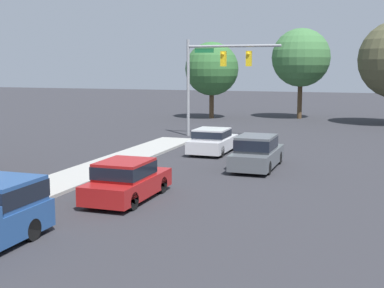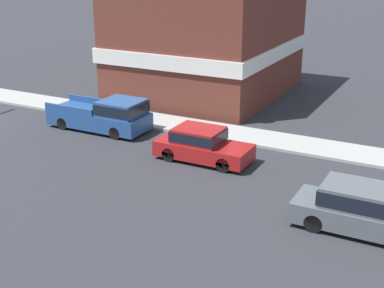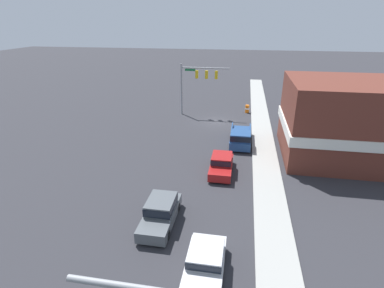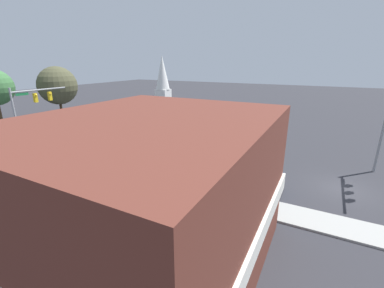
{
  "view_description": "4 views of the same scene",
  "coord_description": "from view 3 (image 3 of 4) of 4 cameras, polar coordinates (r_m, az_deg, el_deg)",
  "views": [
    {
      "loc": [
        7.07,
        -4.06,
        5.08
      ],
      "look_at": [
        1.43,
        12.23,
        2.53
      ],
      "focal_mm": 50.0,
      "sensor_mm": 36.0,
      "label": 1
    },
    {
      "loc": [
        18.84,
        24.15,
        9.24
      ],
      "look_at": [
        1.11,
        14.86,
        1.9
      ],
      "focal_mm": 50.0,
      "sensor_mm": 36.0,
      "label": 2
    },
    {
      "loc": [
        -3.25,
        37.35,
        12.48
      ],
      "look_at": [
        1.03,
        12.83,
        2.03
      ],
      "focal_mm": 28.0,
      "sensor_mm": 36.0,
      "label": 3
    },
    {
      "loc": [
        -21.48,
        2.14,
        9.49
      ],
      "look_at": [
        -0.01,
        13.31,
        1.76
      ],
      "focal_mm": 24.0,
      "sensor_mm": 36.0,
      "label": 4
    }
  ],
  "objects": [
    {
      "name": "car_second_ahead",
      "position": [
        16.79,
        2.53,
        -21.53
      ],
      "size": [
        1.95,
        4.25,
        1.45
      ],
      "color": "black",
      "rests_on": "ground"
    },
    {
      "name": "car_oncoming",
      "position": [
        20.14,
        -5.98,
        -12.62
      ],
      "size": [
        1.87,
        4.74,
        1.66
      ],
      "rotation": [
        0.0,
        0.0,
        3.14
      ],
      "color": "black",
      "rests_on": "ground"
    },
    {
      "name": "sidewalk_curb",
      "position": [
        39.43,
        12.99,
        3.83
      ],
      "size": [
        2.4,
        60.0,
        0.14
      ],
      "color": "#9E9E99",
      "rests_on": "ground"
    },
    {
      "name": "ground_plane",
      "position": [
        39.51,
        4.7,
        4.28
      ],
      "size": [
        200.0,
        200.0,
        0.0
      ],
      "primitive_type": "plane",
      "color": "#2D2D33"
    },
    {
      "name": "pickup_truck_parked",
      "position": [
        32.1,
        9.21,
        1.3
      ],
      "size": [
        2.13,
        5.57,
        1.8
      ],
      "color": "black",
      "rests_on": "ground"
    },
    {
      "name": "near_signal_assembly",
      "position": [
        41.13,
        1.03,
        12.41
      ],
      "size": [
        6.54,
        0.49,
        6.97
      ],
      "color": "gray",
      "rests_on": "ground"
    },
    {
      "name": "construction_barrel",
      "position": [
        43.78,
        10.45,
        6.6
      ],
      "size": [
        0.56,
        0.56,
        1.13
      ],
      "color": "orange",
      "rests_on": "ground"
    },
    {
      "name": "corner_brick_building",
      "position": [
        31.74,
        27.77,
        3.86
      ],
      "size": [
        11.89,
        9.95,
        7.36
      ],
      "color": "brown",
      "rests_on": "ground"
    },
    {
      "name": "car_lead",
      "position": [
        26.28,
        5.64,
        -3.74
      ],
      "size": [
        1.87,
        4.43,
        1.54
      ],
      "color": "black",
      "rests_on": "ground"
    }
  ]
}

